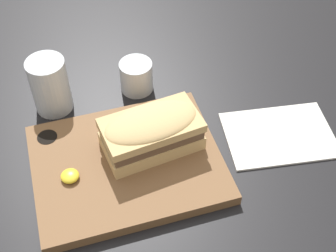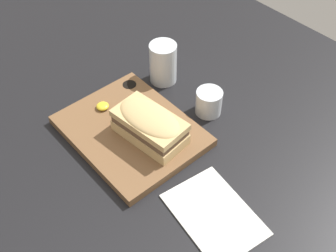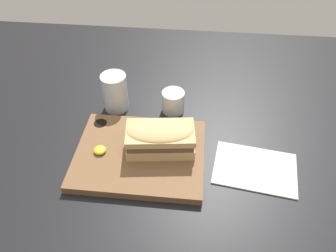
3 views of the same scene
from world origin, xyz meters
The scene contains 7 objects.
dining_table centered at (0.00, 0.00, 1.00)cm, with size 152.77×128.70×2.00cm.
serving_board centered at (2.21, -4.60, 3.05)cm, with size 31.91×25.47×2.15cm.
sandwich centered at (7.31, -2.86, 7.97)cm, with size 17.53×10.90×7.19cm.
mustard_dollop centered at (-7.49, -5.72, 4.72)cm, with size 3.07×3.07×1.23cm.
water_glass centered at (-7.74, 14.05, 6.83)cm, with size 7.17×7.17×11.15cm.
wine_glass centered at (8.92, 14.46, 4.95)cm, with size 6.51×6.51×6.39cm.
napkin centered at (30.88, -5.61, 2.20)cm, with size 21.48×16.43×0.40cm.
Camera 1 is at (-5.30, -54.20, 67.03)cm, focal length 50.00 mm.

